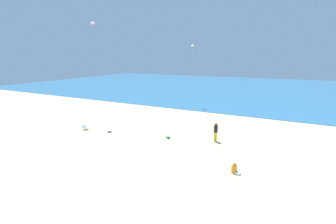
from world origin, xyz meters
The scene contains 8 objects.
ground_plane centered at (0.00, 10.00, 0.00)m, with size 120.00×120.00×0.00m, color #C6B58C.
ocean_water centered at (0.00, 54.13, 0.03)m, with size 120.00×60.00×0.05m, color teal.
beach_chair_far_left centered at (-10.82, 10.96, 0.27)m, with size 0.65×0.74×0.56m.
cooler_box centered at (-1.83, 12.61, 0.14)m, with size 0.52×0.51×0.27m.
person_1 centered at (5.02, 8.73, 0.28)m, with size 0.67×0.47×0.76m.
person_3 centered at (2.39, 13.78, 1.02)m, with size 0.47×0.47×1.76m.
kite_lime centered at (-5.05, 27.25, 9.21)m, with size 0.73×0.68×1.27m.
kite_pink centered at (-11.49, 13.83, 11.04)m, with size 0.64×0.72×1.61m.
Camera 1 is at (6.99, -5.06, 7.41)m, focal length 23.65 mm.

